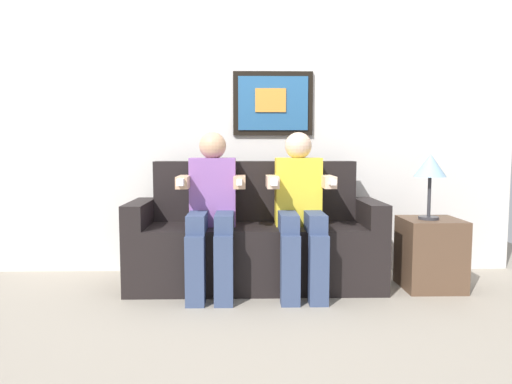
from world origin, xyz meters
TOP-DOWN VIEW (x-y plane):
  - ground_plane at (0.00, 0.00)m, footprint 5.45×5.45m
  - back_wall_assembly at (0.00, 0.76)m, footprint 4.19×0.10m
  - couch at (0.00, 0.33)m, footprint 1.79×0.58m
  - person_on_left at (-0.30, 0.16)m, footprint 0.46×0.56m
  - person_on_right at (0.30, 0.16)m, footprint 0.46×0.56m
  - side_table_right at (1.25, 0.22)m, footprint 0.40×0.40m
  - table_lamp at (1.21, 0.20)m, footprint 0.22×0.22m

SIDE VIEW (x-z plane):
  - ground_plane at x=0.00m, z-range 0.00..0.00m
  - side_table_right at x=1.25m, z-range 0.00..0.50m
  - couch at x=0.00m, z-range -0.14..0.76m
  - person_on_left at x=-0.30m, z-range 0.05..1.16m
  - person_on_right at x=0.30m, z-range 0.05..1.16m
  - table_lamp at x=1.21m, z-range 0.63..1.09m
  - back_wall_assembly at x=0.00m, z-range 0.00..2.60m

